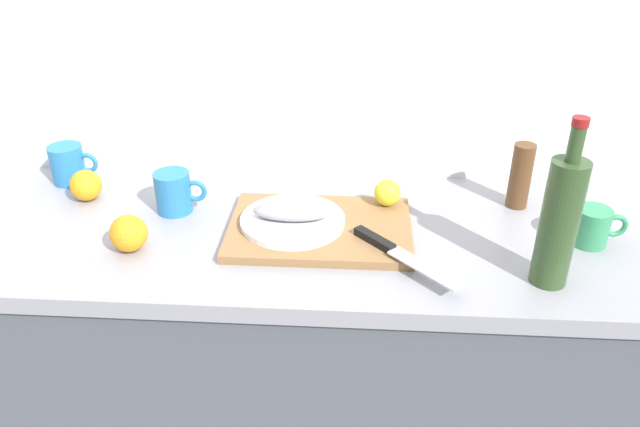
% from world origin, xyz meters
% --- Properties ---
extents(back_wall, '(3.20, 0.05, 2.50)m').
position_xyz_m(back_wall, '(0.00, 0.33, 1.25)').
color(back_wall, white).
rests_on(back_wall, ground_plane).
extents(kitchen_counter, '(2.00, 0.60, 0.90)m').
position_xyz_m(kitchen_counter, '(0.00, 0.00, 0.45)').
color(kitchen_counter, '#4C5159').
rests_on(kitchen_counter, ground_plane).
extents(cutting_board, '(0.42, 0.29, 0.02)m').
position_xyz_m(cutting_board, '(0.21, -0.01, 0.91)').
color(cutting_board, olive).
rests_on(cutting_board, kitchen_counter).
extents(white_plate, '(0.24, 0.24, 0.01)m').
position_xyz_m(white_plate, '(0.15, -0.01, 0.93)').
color(white_plate, white).
rests_on(white_plate, cutting_board).
extents(fish_fillet, '(0.18, 0.08, 0.04)m').
position_xyz_m(fish_fillet, '(0.15, -0.01, 0.95)').
color(fish_fillet, gray).
rests_on(fish_fillet, white_plate).
extents(chef_knife, '(0.22, 0.23, 0.02)m').
position_xyz_m(chef_knife, '(0.37, -0.12, 0.93)').
color(chef_knife, silver).
rests_on(chef_knife, cutting_board).
extents(lemon_0, '(0.06, 0.06, 0.06)m').
position_xyz_m(lemon_0, '(0.37, 0.10, 0.95)').
color(lemon_0, yellow).
rests_on(lemon_0, cutting_board).
extents(wine_bottle, '(0.07, 0.07, 0.35)m').
position_xyz_m(wine_bottle, '(0.69, -0.17, 1.04)').
color(wine_bottle, '#2D4723').
rests_on(wine_bottle, kitchen_counter).
extents(coffee_mug_0, '(0.13, 0.09, 0.10)m').
position_xyz_m(coffee_mug_0, '(-0.47, 0.21, 0.95)').
color(coffee_mug_0, '#2672B2').
rests_on(coffee_mug_0, kitchen_counter).
extents(coffee_mug_1, '(0.12, 0.08, 0.09)m').
position_xyz_m(coffee_mug_1, '(0.82, -0.02, 0.94)').
color(coffee_mug_1, '#338C59').
rests_on(coffee_mug_1, kitchen_counter).
extents(coffee_mug_2, '(0.13, 0.09, 0.10)m').
position_xyz_m(coffee_mug_2, '(-0.15, 0.07, 0.95)').
color(coffee_mug_2, '#2672B2').
rests_on(coffee_mug_2, kitchen_counter).
extents(orange_0, '(0.08, 0.08, 0.08)m').
position_xyz_m(orange_0, '(-0.20, -0.11, 0.94)').
color(orange_0, orange).
rests_on(orange_0, kitchen_counter).
extents(orange_1, '(0.08, 0.08, 0.08)m').
position_xyz_m(orange_1, '(-0.39, 0.12, 0.94)').
color(orange_1, orange).
rests_on(orange_1, kitchen_counter).
extents(pepper_mill, '(0.05, 0.05, 0.16)m').
position_xyz_m(pepper_mill, '(0.69, 0.15, 0.98)').
color(pepper_mill, brown).
rests_on(pepper_mill, kitchen_counter).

